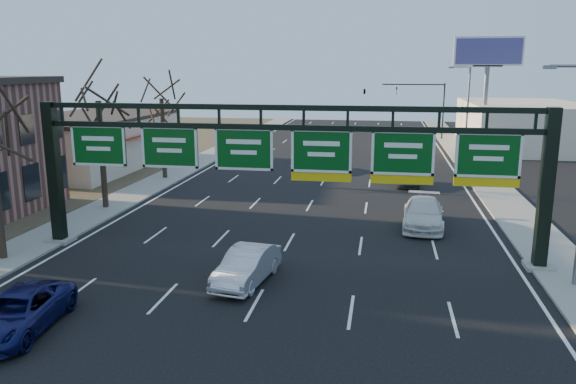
% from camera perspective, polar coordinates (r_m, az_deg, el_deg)
% --- Properties ---
extents(ground, '(160.00, 160.00, 0.00)m').
position_cam_1_polar(ground, '(20.09, -4.76, -13.62)').
color(ground, black).
rests_on(ground, ground).
extents(sidewalk_left, '(3.00, 120.00, 0.12)m').
position_cam_1_polar(sidewalk_left, '(42.22, -14.90, 0.09)').
color(sidewalk_left, gray).
rests_on(sidewalk_left, ground).
extents(sidewalk_right, '(3.00, 120.00, 0.12)m').
position_cam_1_polar(sidewalk_right, '(39.31, 21.46, -1.27)').
color(sidewalk_right, gray).
rests_on(sidewalk_right, ground).
extents(lane_markings, '(21.60, 120.00, 0.01)m').
position_cam_1_polar(lane_markings, '(38.74, 2.61, -0.67)').
color(lane_markings, white).
rests_on(lane_markings, ground).
extents(sign_gantry, '(24.60, 1.20, 7.20)m').
position_cam_1_polar(sign_gantry, '(26.17, -0.24, 3.27)').
color(sign_gantry, black).
rests_on(sign_gantry, ground).
extents(cream_strip, '(10.90, 18.40, 4.70)m').
position_cam_1_polar(cream_strip, '(53.67, -19.54, 4.87)').
color(cream_strip, beige).
rests_on(cream_strip, ground).
extents(building_right_distant, '(12.00, 20.00, 5.00)m').
position_cam_1_polar(building_right_distant, '(69.45, 22.62, 6.33)').
color(building_right_distant, beige).
rests_on(building_right_distant, ground).
extents(tree_mid, '(3.60, 3.60, 9.24)m').
position_cam_1_polar(tree_mid, '(36.84, -18.83, 10.34)').
color(tree_mid, black).
rests_on(tree_mid, sidewalk_left).
extents(tree_far, '(3.60, 3.60, 8.86)m').
position_cam_1_polar(tree_far, '(45.90, -12.81, 10.53)').
color(tree_far, black).
rests_on(tree_far, sidewalk_left).
extents(streetlight_far, '(2.15, 0.22, 9.00)m').
position_cam_1_polar(streetlight_far, '(58.09, 17.65, 8.23)').
color(streetlight_far, slate).
rests_on(streetlight_far, sidewalk_right).
extents(billboard_right, '(7.00, 0.50, 12.00)m').
position_cam_1_polar(billboard_right, '(63.27, 19.61, 12.02)').
color(billboard_right, slate).
rests_on(billboard_right, ground).
extents(traffic_signal_mast, '(10.16, 0.54, 7.00)m').
position_cam_1_polar(traffic_signal_mast, '(72.52, 10.71, 9.66)').
color(traffic_signal_mast, black).
rests_on(traffic_signal_mast, ground).
extents(car_blue_suv, '(2.71, 5.12, 1.37)m').
position_cam_1_polar(car_blue_suv, '(21.59, -25.82, -10.97)').
color(car_blue_suv, '#121551').
rests_on(car_blue_suv, ground).
extents(car_silver_sedan, '(2.21, 4.63, 1.47)m').
position_cam_1_polar(car_silver_sedan, '(23.70, -4.21, -7.50)').
color(car_silver_sedan, silver).
rests_on(car_silver_sedan, ground).
extents(car_white_wagon, '(2.53, 5.54, 1.57)m').
position_cam_1_polar(car_white_wagon, '(32.63, 13.59, -2.12)').
color(car_white_wagon, white).
rests_on(car_white_wagon, ground).
extents(car_grey_far, '(1.76, 4.16, 1.40)m').
position_cam_1_polar(car_grey_far, '(43.81, 12.12, 1.54)').
color(car_grey_far, '#393B3D').
rests_on(car_grey_far, ground).
extents(car_silver_distant, '(2.01, 4.27, 1.35)m').
position_cam_1_polar(car_silver_distant, '(49.20, 2.70, 2.96)').
color(car_silver_distant, '#BCBBC1').
rests_on(car_silver_distant, ground).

